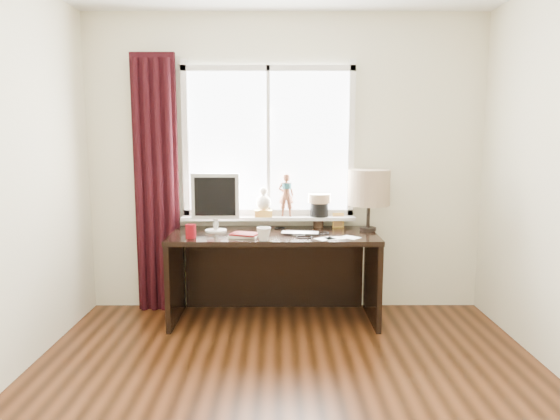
{
  "coord_description": "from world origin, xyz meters",
  "views": [
    {
      "loc": [
        -0.06,
        -2.44,
        1.54
      ],
      "look_at": [
        -0.05,
        1.25,
        1.0
      ],
      "focal_mm": 32.0,
      "sensor_mm": 36.0,
      "label": 1
    }
  ],
  "objects_px": {
    "desk": "(274,259)",
    "mug": "(264,234)",
    "monitor": "(215,199)",
    "table_lamp": "(369,188)",
    "red_cup": "(191,231)",
    "laptop": "(300,233)"
  },
  "relations": [
    {
      "from": "desk",
      "to": "mug",
      "type": "bearing_deg",
      "value": -100.76
    },
    {
      "from": "monitor",
      "to": "table_lamp",
      "type": "height_order",
      "value": "table_lamp"
    },
    {
      "from": "mug",
      "to": "red_cup",
      "type": "distance_m",
      "value": 0.59
    },
    {
      "from": "mug",
      "to": "table_lamp",
      "type": "height_order",
      "value": "table_lamp"
    },
    {
      "from": "laptop",
      "to": "table_lamp",
      "type": "bearing_deg",
      "value": 23.66
    },
    {
      "from": "mug",
      "to": "desk",
      "type": "distance_m",
      "value": 0.5
    },
    {
      "from": "laptop",
      "to": "monitor",
      "type": "distance_m",
      "value": 0.77
    },
    {
      "from": "monitor",
      "to": "table_lamp",
      "type": "distance_m",
      "value": 1.29
    },
    {
      "from": "laptop",
      "to": "mug",
      "type": "distance_m",
      "value": 0.38
    },
    {
      "from": "mug",
      "to": "desk",
      "type": "xyz_separation_m",
      "value": [
        0.08,
        0.4,
        -0.3
      ]
    },
    {
      "from": "laptop",
      "to": "monitor",
      "type": "height_order",
      "value": "monitor"
    },
    {
      "from": "desk",
      "to": "laptop",
      "type": "bearing_deg",
      "value": -37.06
    },
    {
      "from": "monitor",
      "to": "table_lamp",
      "type": "relative_size",
      "value": 0.94
    },
    {
      "from": "red_cup",
      "to": "table_lamp",
      "type": "distance_m",
      "value": 1.52
    },
    {
      "from": "laptop",
      "to": "table_lamp",
      "type": "relative_size",
      "value": 0.58
    },
    {
      "from": "table_lamp",
      "to": "desk",
      "type": "bearing_deg",
      "value": -179.11
    },
    {
      "from": "monitor",
      "to": "mug",
      "type": "bearing_deg",
      "value": -41.89
    },
    {
      "from": "table_lamp",
      "to": "red_cup",
      "type": "bearing_deg",
      "value": -168.2
    },
    {
      "from": "red_cup",
      "to": "monitor",
      "type": "height_order",
      "value": "monitor"
    },
    {
      "from": "desk",
      "to": "table_lamp",
      "type": "distance_m",
      "value": 1.0
    },
    {
      "from": "laptop",
      "to": "red_cup",
      "type": "relative_size",
      "value": 2.78
    },
    {
      "from": "desk",
      "to": "red_cup",
      "type": "bearing_deg",
      "value": -156.0
    }
  ]
}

